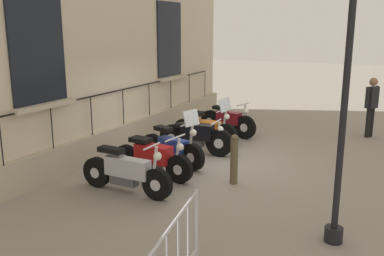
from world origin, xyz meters
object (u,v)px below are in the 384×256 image
Objects in this scene: lamppost at (352,10)px; bollard at (234,159)px; pedestrian_standing at (371,104)px; motorcycle_orange at (205,129)px; motorcycle_silver at (126,173)px; motorcycle_maroon at (228,121)px; motorcycle_red at (152,158)px; motorcycle_black at (196,137)px; motorcycle_blue at (173,148)px.

bollard is (-2.28, 1.67, -2.92)m from lamppost.
motorcycle_orange is at bearing -145.28° from pedestrian_standing.
pedestrian_standing is (-0.07, 7.11, -2.44)m from lamppost.
motorcycle_orange is 0.38× the size of lamppost.
pedestrian_standing is at bearing 90.53° from lamppost.
motorcycle_orange is (-0.15, 4.06, -0.00)m from motorcycle_silver.
motorcycle_maroon is 1.82× the size of bollard.
motorcycle_black is at bearing 87.74° from motorcycle_red.
motorcycle_orange is (-0.11, 2.09, 0.00)m from motorcycle_blue.
lamppost is (3.95, -3.29, 3.01)m from motorcycle_black.
pedestrian_standing is (3.85, 1.71, 0.58)m from motorcycle_maroon.
motorcycle_blue is 2.09m from motorcycle_orange.
motorcycle_orange is at bearing 92.12° from motorcycle_silver.
lamppost reaches higher than motorcycle_orange.
bollard is at bearing -54.52° from motorcycle_orange.
motorcycle_red is 1.07× the size of motorcycle_maroon.
motorcycle_silver is 1.07× the size of motorcycle_orange.
pedestrian_standing reaches higher than motorcycle_blue.
motorcycle_orange is at bearing -101.84° from motorcycle_maroon.
motorcycle_blue is at bearing -87.11° from motorcycle_orange.
pedestrian_standing is at bearing 60.28° from motorcycle_silver.
lamppost is at bearing -28.53° from motorcycle_blue.
lamppost is at bearing -3.23° from motorcycle_silver.
pedestrian_standing reaches higher than motorcycle_red.
lamppost is (3.91, -5.40, 3.02)m from motorcycle_maroon.
motorcycle_maroon is 0.38× the size of lamppost.
motorcycle_orange is at bearing 134.06° from lamppost.
motorcycle_maroon is at bearing 87.71° from motorcycle_blue.
motorcycle_black is 1.04× the size of motorcycle_orange.
motorcycle_silver is 1.03× the size of motorcycle_black.
pedestrian_standing is at bearing 55.83° from motorcycle_red.
motorcycle_red is 1.95× the size of bollard.
lamppost is at bearing -45.94° from motorcycle_orange.
lamppost reaches higher than motorcycle_maroon.
motorcycle_orange is at bearing 92.89° from motorcycle_blue.
bollard is at bearing -16.58° from motorcycle_blue.
motorcycle_red is 0.40× the size of lamppost.
motorcycle_silver is 0.41× the size of lamppost.
bollard is at bearing -112.20° from pedestrian_standing.
motorcycle_red is 1.17× the size of pedestrian_standing.
motorcycle_black is 0.40× the size of lamppost.
motorcycle_blue reaches higher than motorcycle_silver.
pedestrian_standing is at bearing 67.80° from bollard.
motorcycle_maroon is at bearing -156.00° from pedestrian_standing.
motorcycle_maroon is at bearing 88.87° from motorcycle_black.
motorcycle_blue is 5.51m from lamppost.
pedestrian_standing reaches higher than motorcycle_black.
motorcycle_red is at bearing -166.89° from bollard.
pedestrian_standing is at bearing 51.04° from motorcycle_blue.
motorcycle_orange reaches higher than motorcycle_silver.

